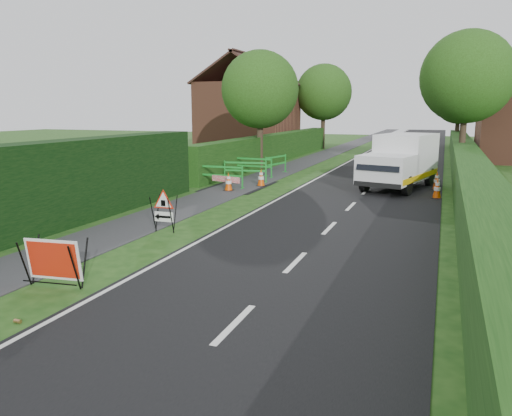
% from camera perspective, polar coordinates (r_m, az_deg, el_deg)
% --- Properties ---
extents(ground, '(120.00, 120.00, 0.00)m').
position_cam_1_polar(ground, '(11.33, -9.23, -6.32)').
color(ground, '#194112').
rests_on(ground, ground).
extents(road_surface, '(6.00, 90.00, 0.02)m').
position_cam_1_polar(road_surface, '(44.57, 16.87, 6.39)').
color(road_surface, black).
rests_on(road_surface, ground).
extents(footpath, '(2.00, 90.00, 0.02)m').
position_cam_1_polar(footpath, '(45.27, 9.87, 6.77)').
color(footpath, '#2D2D30').
rests_on(footpath, ground).
extents(hedge_west_near, '(1.10, 18.00, 2.50)m').
position_cam_1_polar(hedge_west_near, '(14.42, -26.79, -3.60)').
color(hedge_west_near, black).
rests_on(hedge_west_near, ground).
extents(hedge_west_far, '(1.00, 24.00, 1.80)m').
position_cam_1_polar(hedge_west_far, '(33.21, 2.18, 5.36)').
color(hedge_west_far, '#14380F').
rests_on(hedge_west_far, ground).
extents(hedge_east, '(1.20, 50.00, 1.50)m').
position_cam_1_polar(hedge_east, '(25.59, 22.81, 2.73)').
color(hedge_east, '#14380F').
rests_on(hedge_east, ground).
extents(house_west, '(7.50, 7.40, 7.88)m').
position_cam_1_polar(house_west, '(42.27, -0.84, 10.55)').
color(house_west, brown).
rests_on(house_west, ground).
extents(tree_nw, '(4.40, 4.40, 6.70)m').
position_cam_1_polar(tree_nw, '(29.15, 0.45, 13.37)').
color(tree_nw, '#2D2116').
rests_on(tree_nw, ground).
extents(tree_ne, '(5.20, 5.20, 7.79)m').
position_cam_1_polar(tree_ne, '(31.41, 23.00, 13.62)').
color(tree_ne, '#2D2116').
rests_on(tree_ne, ground).
extents(tree_fw, '(4.80, 4.80, 7.24)m').
position_cam_1_polar(tree_fw, '(44.52, 7.76, 12.97)').
color(tree_fw, '#2D2116').
rests_on(tree_fw, ground).
extents(tree_fe, '(4.20, 4.20, 6.33)m').
position_cam_1_polar(tree_fe, '(47.36, 22.23, 11.41)').
color(tree_fe, '#2D2116').
rests_on(tree_fe, ground).
extents(red_rect_sign, '(1.19, 0.81, 0.96)m').
position_cam_1_polar(red_rect_sign, '(10.32, -22.15, -5.59)').
color(red_rect_sign, black).
rests_on(red_rect_sign, ground).
extents(triangle_sign, '(0.73, 0.73, 1.03)m').
position_cam_1_polar(triangle_sign, '(14.02, -10.63, 0.03)').
color(triangle_sign, black).
rests_on(triangle_sign, ground).
extents(works_van, '(3.11, 5.39, 2.32)m').
position_cam_1_polar(works_van, '(22.58, 16.22, 5.29)').
color(works_van, silver).
rests_on(works_van, ground).
extents(traffic_cone_0, '(0.38, 0.38, 0.79)m').
position_cam_1_polar(traffic_cone_0, '(20.43, 20.01, 2.11)').
color(traffic_cone_0, black).
rests_on(traffic_cone_0, ground).
extents(traffic_cone_1, '(0.38, 0.38, 0.79)m').
position_cam_1_polar(traffic_cone_1, '(22.65, 19.96, 2.94)').
color(traffic_cone_1, black).
rests_on(traffic_cone_1, ground).
extents(traffic_cone_2, '(0.38, 0.38, 0.79)m').
position_cam_1_polar(traffic_cone_2, '(24.93, 19.41, 3.68)').
color(traffic_cone_2, black).
rests_on(traffic_cone_2, ground).
extents(traffic_cone_3, '(0.38, 0.38, 0.79)m').
position_cam_1_polar(traffic_cone_3, '(21.03, -3.16, 3.01)').
color(traffic_cone_3, black).
rests_on(traffic_cone_3, ground).
extents(traffic_cone_4, '(0.38, 0.38, 0.79)m').
position_cam_1_polar(traffic_cone_4, '(22.30, 0.58, 3.50)').
color(traffic_cone_4, black).
rests_on(traffic_cone_4, ground).
extents(ped_barrier_0, '(2.06, 0.36, 1.00)m').
position_cam_1_polar(ped_barrier_0, '(21.89, -3.99, 3.96)').
color(ped_barrier_0, '#1A922B').
rests_on(ped_barrier_0, ground).
extents(ped_barrier_1, '(2.09, 0.66, 1.00)m').
position_cam_1_polar(ped_barrier_1, '(23.55, -1.25, 4.49)').
color(ped_barrier_1, '#1A922B').
rests_on(ped_barrier_1, ground).
extents(ped_barrier_2, '(2.08, 0.54, 1.00)m').
position_cam_1_polar(ped_barrier_2, '(25.43, -0.28, 4.99)').
color(ped_barrier_2, '#1A922B').
rests_on(ped_barrier_2, ground).
extents(ped_barrier_3, '(0.80, 2.09, 1.00)m').
position_cam_1_polar(ped_barrier_3, '(26.44, 2.29, 5.22)').
color(ped_barrier_3, '#1A922B').
rests_on(ped_barrier_3, ground).
extents(redwhite_plank, '(1.46, 0.44, 0.25)m').
position_cam_1_polar(redwhite_plank, '(21.49, -3.48, 2.13)').
color(redwhite_plank, red).
rests_on(redwhite_plank, ground).
extents(litter_can, '(0.12, 0.07, 0.07)m').
position_cam_1_polar(litter_can, '(9.10, -25.58, -11.79)').
color(litter_can, '#BF7F4C').
rests_on(litter_can, ground).
extents(hatchback_car, '(2.12, 3.62, 1.16)m').
position_cam_1_polar(hatchback_car, '(34.89, 14.48, 6.25)').
color(hatchback_car, silver).
rests_on(hatchback_car, ground).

